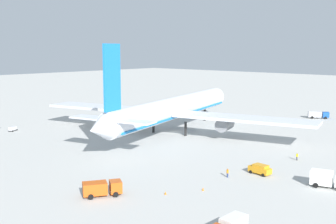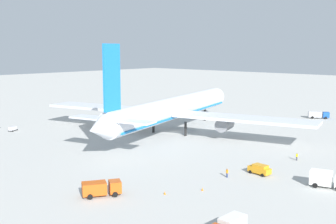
{
  "view_description": "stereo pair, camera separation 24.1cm",
  "coord_description": "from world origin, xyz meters",
  "px_view_note": "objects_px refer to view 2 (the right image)",
  "views": [
    {
      "loc": [
        -90.32,
        -79.67,
        24.13
      ],
      "look_at": [
        -0.07,
        2.45,
        5.75
      ],
      "focal_mm": 44.74,
      "sensor_mm": 36.0,
      "label": 1
    },
    {
      "loc": [
        -90.16,
        -79.85,
        24.13
      ],
      "look_at": [
        -0.07,
        2.45,
        5.75
      ],
      "focal_mm": 44.74,
      "sensor_mm": 36.0,
      "label": 2
    }
  ],
  "objects_px": {
    "ground_worker_0": "(297,157)",
    "traffic_cone_1": "(202,189)",
    "service_van": "(260,169)",
    "service_truck_2": "(318,114)",
    "traffic_cone_0": "(165,193)",
    "ground_worker_1": "(227,173)",
    "service_truck_4": "(101,188)",
    "baggage_cart_0": "(13,129)",
    "airliner": "(172,109)",
    "service_truck_0": "(326,179)"
  },
  "relations": [
    {
      "from": "airliner",
      "to": "ground_worker_0",
      "type": "bearing_deg",
      "value": -95.84
    },
    {
      "from": "service_truck_4",
      "to": "ground_worker_0",
      "type": "xyz_separation_m",
      "value": [
        43.04,
        -13.9,
        -0.56
      ]
    },
    {
      "from": "service_van",
      "to": "traffic_cone_1",
      "type": "relative_size",
      "value": 8.46
    },
    {
      "from": "service_truck_0",
      "to": "ground_worker_0",
      "type": "distance_m",
      "value": 18.04
    },
    {
      "from": "baggage_cart_0",
      "to": "traffic_cone_0",
      "type": "xyz_separation_m",
      "value": [
        -9.84,
        -70.94,
        -0.44
      ]
    },
    {
      "from": "service_truck_2",
      "to": "service_truck_4",
      "type": "xyz_separation_m",
      "value": [
        -101.07,
        -5.76,
        -0.0
      ]
    },
    {
      "from": "service_truck_2",
      "to": "ground_worker_0",
      "type": "distance_m",
      "value": 61.27
    },
    {
      "from": "service_van",
      "to": "ground_worker_1",
      "type": "height_order",
      "value": "service_van"
    },
    {
      "from": "service_truck_2",
      "to": "ground_worker_1",
      "type": "relative_size",
      "value": 4.12
    },
    {
      "from": "service_truck_4",
      "to": "baggage_cart_0",
      "type": "height_order",
      "value": "service_truck_4"
    },
    {
      "from": "service_truck_2",
      "to": "service_van",
      "type": "height_order",
      "value": "service_truck_2"
    },
    {
      "from": "ground_worker_0",
      "to": "service_truck_4",
      "type": "bearing_deg",
      "value": 162.1
    },
    {
      "from": "service_truck_4",
      "to": "service_truck_2",
      "type": "bearing_deg",
      "value": 3.26
    },
    {
      "from": "ground_worker_1",
      "to": "service_van",
      "type": "bearing_deg",
      "value": -31.0
    },
    {
      "from": "service_van",
      "to": "ground_worker_0",
      "type": "xyz_separation_m",
      "value": [
        14.57,
        -0.75,
        -0.2
      ]
    },
    {
      "from": "ground_worker_0",
      "to": "traffic_cone_1",
      "type": "height_order",
      "value": "ground_worker_0"
    },
    {
      "from": "service_van",
      "to": "ground_worker_0",
      "type": "relative_size",
      "value": 2.82
    },
    {
      "from": "service_truck_2",
      "to": "traffic_cone_1",
      "type": "height_order",
      "value": "service_truck_2"
    },
    {
      "from": "service_truck_0",
      "to": "traffic_cone_0",
      "type": "height_order",
      "value": "service_truck_0"
    },
    {
      "from": "service_truck_2",
      "to": "traffic_cone_0",
      "type": "height_order",
      "value": "service_truck_2"
    },
    {
      "from": "service_truck_2",
      "to": "service_truck_4",
      "type": "relative_size",
      "value": 1.06
    },
    {
      "from": "ground_worker_1",
      "to": "airliner",
      "type": "bearing_deg",
      "value": 55.61
    },
    {
      "from": "baggage_cart_0",
      "to": "traffic_cone_0",
      "type": "distance_m",
      "value": 71.62
    },
    {
      "from": "service_truck_4",
      "to": "baggage_cart_0",
      "type": "relative_size",
      "value": 1.95
    },
    {
      "from": "service_truck_0",
      "to": "service_van",
      "type": "relative_size",
      "value": 1.36
    },
    {
      "from": "service_truck_2",
      "to": "ground_worker_0",
      "type": "bearing_deg",
      "value": -161.28
    },
    {
      "from": "airliner",
      "to": "traffic_cone_1",
      "type": "height_order",
      "value": "airliner"
    },
    {
      "from": "service_truck_4",
      "to": "ground_worker_0",
      "type": "bearing_deg",
      "value": -17.9
    },
    {
      "from": "service_truck_2",
      "to": "traffic_cone_1",
      "type": "relative_size",
      "value": 12.86
    },
    {
      "from": "service_truck_2",
      "to": "baggage_cart_0",
      "type": "height_order",
      "value": "service_truck_2"
    },
    {
      "from": "ground_worker_0",
      "to": "ground_worker_1",
      "type": "height_order",
      "value": "ground_worker_1"
    },
    {
      "from": "ground_worker_0",
      "to": "traffic_cone_1",
      "type": "bearing_deg",
      "value": 173.96
    },
    {
      "from": "service_truck_0",
      "to": "service_truck_2",
      "type": "bearing_deg",
      "value": 23.78
    },
    {
      "from": "airliner",
      "to": "ground_worker_0",
      "type": "distance_m",
      "value": 40.92
    },
    {
      "from": "baggage_cart_0",
      "to": "traffic_cone_0",
      "type": "height_order",
      "value": "baggage_cart_0"
    },
    {
      "from": "ground_worker_1",
      "to": "traffic_cone_1",
      "type": "height_order",
      "value": "ground_worker_1"
    },
    {
      "from": "service_truck_0",
      "to": "baggage_cart_0",
      "type": "xyz_separation_m",
      "value": [
        -12.03,
        89.39,
        -0.85
      ]
    },
    {
      "from": "service_van",
      "to": "baggage_cart_0",
      "type": "distance_m",
      "value": 77.55
    },
    {
      "from": "traffic_cone_0",
      "to": "baggage_cart_0",
      "type": "bearing_deg",
      "value": 82.1
    },
    {
      "from": "service_truck_4",
      "to": "ground_worker_1",
      "type": "xyz_separation_m",
      "value": [
        22.57,
        -9.6,
        -0.52
      ]
    },
    {
      "from": "baggage_cart_0",
      "to": "service_truck_4",
      "type": "bearing_deg",
      "value": -105.34
    },
    {
      "from": "airliner",
      "to": "traffic_cone_1",
      "type": "relative_size",
      "value": 147.96
    },
    {
      "from": "service_truck_2",
      "to": "traffic_cone_0",
      "type": "bearing_deg",
      "value": -172.03
    },
    {
      "from": "ground_worker_0",
      "to": "service_truck_2",
      "type": "bearing_deg",
      "value": 18.72
    },
    {
      "from": "service_truck_0",
      "to": "ground_worker_1",
      "type": "distance_m",
      "value": 17.61
    },
    {
      "from": "service_truck_2",
      "to": "service_van",
      "type": "distance_m",
      "value": 75.02
    },
    {
      "from": "service_truck_4",
      "to": "service_van",
      "type": "height_order",
      "value": "service_truck_4"
    },
    {
      "from": "service_truck_0",
      "to": "service_van",
      "type": "height_order",
      "value": "service_truck_0"
    },
    {
      "from": "service_truck_2",
      "to": "baggage_cart_0",
      "type": "xyz_separation_m",
      "value": [
        -83.62,
        57.85,
        -0.69
      ]
    },
    {
      "from": "service_truck_2",
      "to": "service_van",
      "type": "bearing_deg",
      "value": -165.4
    }
  ]
}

